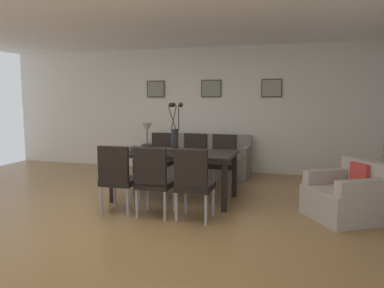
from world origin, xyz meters
The scene contains 24 objects.
ground_plane centered at (0.00, 0.00, 0.00)m, with size 9.00×9.00×0.00m, color olive.
back_wall_panel centered at (0.00, 3.25, 1.30)m, with size 9.00×0.10×2.60m, color silver.
ceiling_panel centered at (0.00, 0.40, 2.64)m, with size 9.00×7.20×0.08m, color white.
dining_table centered at (0.27, 0.80, 0.66)m, with size 1.80×0.93×0.74m.
dining_chair_near_left centered at (-0.25, -0.05, 0.51)m, with size 0.44×0.44×0.92m.
dining_chair_near_right centered at (-0.28, 1.68, 0.51)m, with size 0.46×0.46×0.92m.
dining_chair_far_left centered at (0.27, -0.07, 0.51)m, with size 0.45×0.45×0.92m.
dining_chair_far_right centered at (0.30, 1.71, 0.51)m, with size 0.47×0.47×0.92m.
dining_chair_mid_left centered at (0.81, -0.07, 0.51)m, with size 0.45×0.45×0.92m.
dining_chair_mid_right centered at (0.83, 1.70, 0.51)m, with size 0.46×0.46×0.92m.
centerpiece_vase centered at (0.27, 0.80, 1.02)m, with size 0.21×0.23×0.73m.
placemat_near_left centered at (-0.27, 0.59, 0.74)m, with size 0.32×0.32×0.01m, color black.
bowl_near_left centered at (-0.27, 0.59, 0.78)m, with size 0.17×0.17×0.07m.
placemat_near_right centered at (-0.27, 1.01, 0.74)m, with size 0.32×0.32×0.01m, color black.
bowl_near_right centered at (-0.27, 1.01, 0.78)m, with size 0.17×0.17×0.07m.
placemat_far_left centered at (0.27, 0.59, 0.74)m, with size 0.32×0.32×0.01m, color black.
bowl_far_left centered at (0.27, 0.59, 0.78)m, with size 0.17×0.17×0.07m.
sofa centered at (0.12, 2.70, 0.28)m, with size 2.08×0.84×0.80m.
side_table centered at (-0.98, 2.69, 0.26)m, with size 0.36×0.36×0.52m, color black.
table_lamp centered at (-0.98, 2.69, 0.89)m, with size 0.22×0.22×0.51m.
armchair centered at (2.67, 0.55, 0.29)m, with size 1.10×1.10×0.75m.
framed_picture_left centered at (-0.97, 3.18, 1.74)m, with size 0.41×0.03×0.36m.
framed_picture_center centered at (0.27, 3.18, 1.74)m, with size 0.43×0.03×0.36m.
framed_picture_right centered at (1.51, 3.18, 1.74)m, with size 0.41×0.03×0.37m.
Camera 1 is at (2.04, -4.39, 1.53)m, focal length 34.45 mm.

